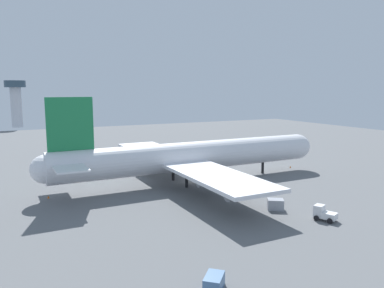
{
  "coord_description": "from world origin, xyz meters",
  "views": [
    {
      "loc": [
        -39.69,
        -77.81,
        22.03
      ],
      "look_at": [
        0.0,
        0.0,
        9.19
      ],
      "focal_mm": 35.2,
      "sensor_mm": 36.0,
      "label": 1
    }
  ],
  "objects": [
    {
      "name": "pushback_tractor",
      "position": [
        7.94,
        -33.5,
        1.18
      ],
      "size": [
        3.41,
        4.08,
        2.48
      ],
      "color": "silver",
      "rests_on": "ground_plane"
    },
    {
      "name": "control_tower",
      "position": [
        -31.14,
        161.94,
        16.49
      ],
      "size": [
        11.44,
        11.44,
        26.75
      ],
      "color": "silver",
      "rests_on": "ground_plane"
    },
    {
      "name": "ground_plane",
      "position": [
        0.0,
        0.0,
        0.0
      ],
      "size": [
        285.35,
        285.35,
        0.0
      ],
      "primitive_type": "plane",
      "color": "slate"
    },
    {
      "name": "safety_cone_tail",
      "position": [
        -32.1,
        1.33,
        0.31
      ],
      "size": [
        0.43,
        0.43,
        0.61
      ],
      "primitive_type": "cone",
      "color": "orange",
      "rests_on": "ground_plane"
    },
    {
      "name": "cargo_airplane",
      "position": [
        -0.29,
        0.0,
        6.22
      ],
      "size": [
        71.34,
        63.16,
        20.43
      ],
      "color": "silver",
      "rests_on": "ground_plane"
    },
    {
      "name": "safety_cone_nose",
      "position": [
        32.1,
        2.0,
        0.3
      ],
      "size": [
        0.41,
        0.41,
        0.59
      ],
      "primitive_type": "cone",
      "color": "orange",
      "rests_on": "ground_plane"
    },
    {
      "name": "cargo_container_fore",
      "position": [
        -19.81,
        -44.2,
        0.8
      ],
      "size": [
        3.46,
        3.51,
        1.6
      ],
      "color": "#4C729E",
      "rests_on": "ground_plane"
    },
    {
      "name": "cargo_container_aft",
      "position": [
        4.33,
        -25.3,
        0.98
      ],
      "size": [
        3.57,
        3.36,
        1.95
      ],
      "color": "#999EA8",
      "rests_on": "ground_plane"
    }
  ]
}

